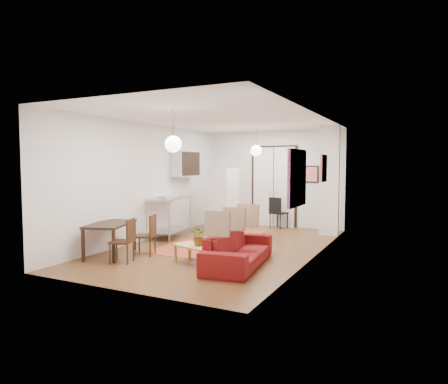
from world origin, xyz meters
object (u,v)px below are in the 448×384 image
at_px(sofa, 239,249).
at_px(dining_chair_near, 147,231).
at_px(dining_table, 110,227).
at_px(coffee_table, 195,248).
at_px(fridge, 224,200).
at_px(black_side_chair, 280,210).
at_px(kitchen_counter, 170,211).
at_px(dining_chair_far, 124,237).

height_order(sofa, dining_chair_near, dining_chair_near).
relative_size(sofa, dining_table, 1.53).
bearing_deg(coffee_table, sofa, 17.67).
xyz_separation_m(fridge, black_side_chair, (1.23, 1.24, -0.35)).
height_order(fridge, dining_table, fridge).
height_order(sofa, kitchen_counter, kitchen_counter).
height_order(sofa, dining_chair_far, dining_chair_far).
bearing_deg(dining_table, coffee_table, 5.64).
height_order(dining_table, black_side_chair, black_side_chair).
distance_m(dining_table, black_side_chair, 5.41).
xyz_separation_m(sofa, dining_chair_far, (-2.10, -0.71, 0.17)).
bearing_deg(dining_chair_far, sofa, 89.72).
bearing_deg(kitchen_counter, dining_table, -96.88).
relative_size(sofa, black_side_chair, 2.31).
bearing_deg(dining_chair_near, black_side_chair, 144.54).
distance_m(kitchen_counter, dining_table, 2.23).
xyz_separation_m(fridge, dining_table, (-0.73, -3.80, -0.28)).
distance_m(sofa, coffee_table, 0.84).
distance_m(sofa, dining_table, 2.76).
distance_m(sofa, black_side_chair, 4.66).
bearing_deg(fridge, coffee_table, -64.08).
bearing_deg(black_side_chair, fridge, 61.96).
height_order(dining_table, dining_chair_near, dining_chair_near).
xyz_separation_m(dining_table, black_side_chair, (1.97, 5.04, -0.07)).
bearing_deg(dining_table, sofa, 9.31).
xyz_separation_m(kitchen_counter, dining_table, (0.04, -2.22, -0.09)).
distance_m(coffee_table, kitchen_counter, 2.84).
relative_size(dining_chair_far, black_side_chair, 0.92).
xyz_separation_m(dining_chair_near, black_side_chair, (1.37, 4.61, 0.05)).
bearing_deg(sofa, coffee_table, 99.67).
bearing_deg(dining_table, dining_chair_far, -24.03).
bearing_deg(kitchen_counter, coffee_table, -54.28).
xyz_separation_m(coffee_table, black_side_chair, (0.06, 4.85, 0.23)).
bearing_deg(coffee_table, dining_chair_near, 169.37).
bearing_deg(kitchen_counter, black_side_chair, 46.51).
distance_m(fridge, dining_chair_near, 3.39).
distance_m(dining_chair_far, black_side_chair, 5.48).
bearing_deg(dining_chair_far, coffee_table, 90.32).
height_order(dining_chair_near, dining_chair_far, same).
bearing_deg(dining_chair_far, kitchen_counter, 175.54).
height_order(coffee_table, kitchen_counter, kitchen_counter).
height_order(kitchen_counter, dining_chair_far, kitchen_counter).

